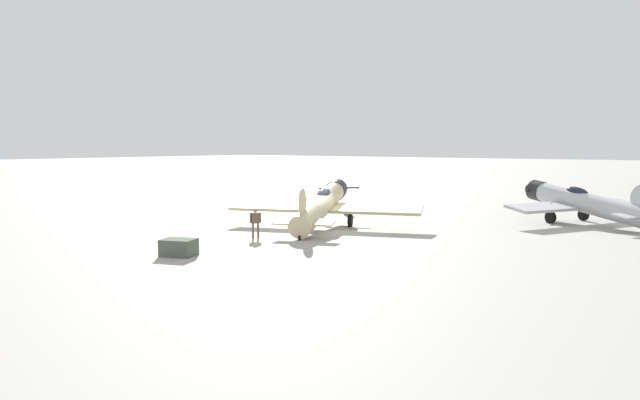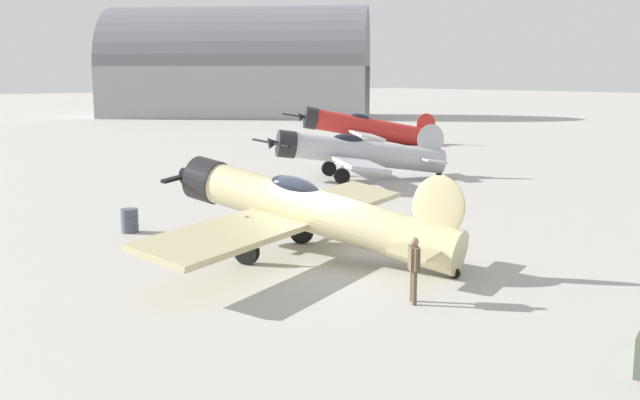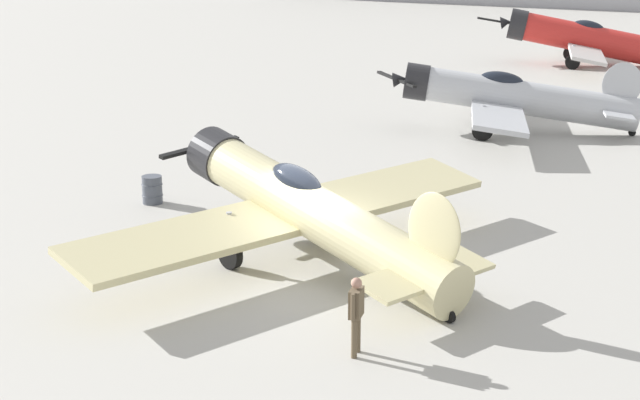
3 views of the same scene
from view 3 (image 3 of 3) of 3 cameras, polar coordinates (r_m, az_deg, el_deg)
name	(u,v)px [view 3 (image 3 of 3)]	position (r m, az deg, el deg)	size (l,w,h in m)	color
ground_plane	(320,271)	(24.61, 0.00, -4.02)	(400.00, 400.00, 0.00)	#A8A59E
airplane_foreground	(306,209)	(24.51, -0.79, -0.53)	(9.75, 11.99, 2.90)	beige
airplane_mid_apron	(511,97)	(39.92, 10.73, 5.74)	(10.19, 9.02, 2.93)	#B7BABF
airplane_far_line	(597,41)	(58.20, 15.37, 8.64)	(11.20, 11.13, 3.46)	red
ground_crew_mechanic	(356,309)	(19.83, 2.06, -6.15)	(0.53, 0.44, 1.63)	brown
fuel_drum	(152,190)	(30.41, -9.46, 0.58)	(0.63, 0.63, 0.84)	#474C56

